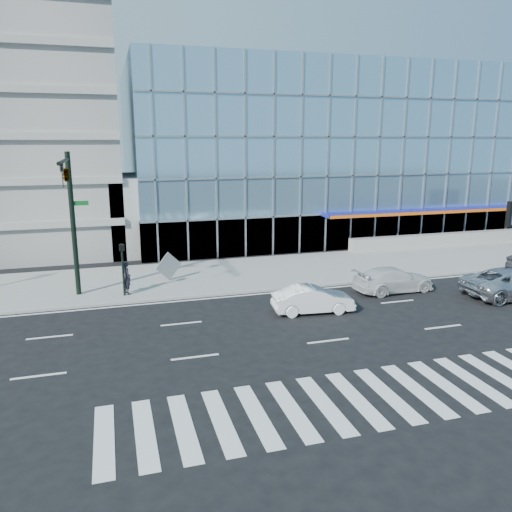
# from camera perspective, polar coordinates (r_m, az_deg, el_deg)

# --- Properties ---
(ground) EXTENTS (160.00, 160.00, 0.00)m
(ground) POSITION_cam_1_polar(r_m,az_deg,el_deg) (26.25, 4.62, -6.40)
(ground) COLOR black
(ground) RESTS_ON ground
(sidewalk) EXTENTS (120.00, 8.00, 0.15)m
(sidewalk) POSITION_cam_1_polar(r_m,az_deg,el_deg) (33.48, -0.28, -1.89)
(sidewalk) COLOR gray
(sidewalk) RESTS_ON ground
(theatre_building) EXTENTS (42.00, 26.00, 15.00)m
(theatre_building) POSITION_cam_1_polar(r_m,az_deg,el_deg) (54.18, 8.86, 11.68)
(theatre_building) COLOR #74A5C1
(theatre_building) RESTS_ON ground
(ramp_block) EXTENTS (6.00, 8.00, 6.00)m
(ramp_block) POSITION_cam_1_polar(r_m,az_deg,el_deg) (41.56, -12.19, 4.89)
(ramp_block) COLOR gray
(ramp_block) RESTS_ON ground
(retaining_wall) EXTENTS (30.00, 0.80, 1.00)m
(retaining_wall) POSITION_cam_1_polar(r_m,az_deg,el_deg) (48.53, 26.77, 2.12)
(retaining_wall) COLOR gray
(retaining_wall) RESTS_ON sidewalk
(traffic_signal) EXTENTS (1.14, 5.74, 8.00)m
(traffic_signal) POSITION_cam_1_polar(r_m,az_deg,el_deg) (27.82, -20.66, 6.95)
(traffic_signal) COLOR black
(traffic_signal) RESTS_ON sidewalk
(ped_signal_post) EXTENTS (0.30, 0.33, 3.00)m
(ped_signal_post) POSITION_cam_1_polar(r_m,az_deg,el_deg) (28.77, -15.01, -0.61)
(ped_signal_post) COLOR black
(ped_signal_post) RESTS_ON sidewalk
(white_suv) EXTENTS (5.06, 2.31, 1.44)m
(white_suv) POSITION_cam_1_polar(r_m,az_deg,el_deg) (30.53, 15.45, -2.62)
(white_suv) COLOR silver
(white_suv) RESTS_ON ground
(white_sedan) EXTENTS (4.34, 1.89, 1.39)m
(white_sedan) POSITION_cam_1_polar(r_m,az_deg,el_deg) (26.09, 6.52, -4.95)
(white_sedan) COLOR white
(white_sedan) RESTS_ON ground
(pedestrian) EXTENTS (0.67, 0.81, 1.89)m
(pedestrian) POSITION_cam_1_polar(r_m,az_deg,el_deg) (29.33, -14.55, -2.44)
(pedestrian) COLOR black
(pedestrian) RESTS_ON sidewalk
(tilted_panel) EXTENTS (1.71, 0.79, 1.84)m
(tilted_panel) POSITION_cam_1_polar(r_m,az_deg,el_deg) (31.56, -9.95, -1.16)
(tilted_panel) COLOR gray
(tilted_panel) RESTS_ON sidewalk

